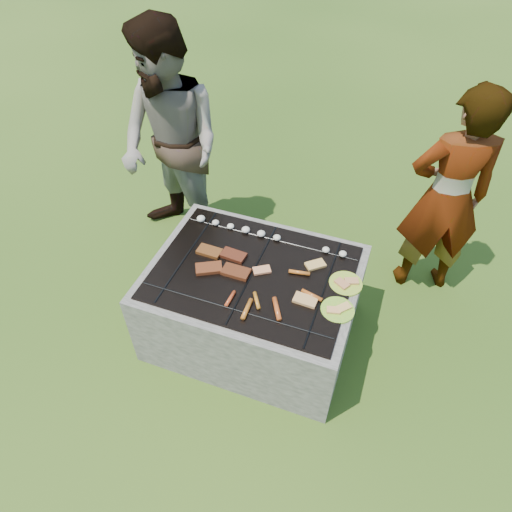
{
  "coord_description": "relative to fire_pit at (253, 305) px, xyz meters",
  "views": [
    {
      "loc": [
        0.69,
        -1.82,
        2.67
      ],
      "look_at": [
        0.0,
        0.05,
        0.7
      ],
      "focal_mm": 32.0,
      "sensor_mm": 36.0,
      "label": 1
    }
  ],
  "objects": [
    {
      "name": "lawn",
      "position": [
        0.0,
        0.0,
        -0.28
      ],
      "size": [
        60.0,
        60.0,
        0.0
      ],
      "primitive_type": "plane",
      "color": "#234210",
      "rests_on": "ground"
    },
    {
      "name": "fire_pit",
      "position": [
        0.0,
        0.0,
        0.0
      ],
      "size": [
        1.3,
        1.0,
        0.62
      ],
      "color": "#9B9489",
      "rests_on": "ground"
    },
    {
      "name": "mushrooms",
      "position": [
        -0.1,
        0.33,
        0.35
      ],
      "size": [
        1.05,
        0.06,
        0.04
      ],
      "color": "beige",
      "rests_on": "fire_pit"
    },
    {
      "name": "pork_slabs",
      "position": [
        -0.21,
        -0.0,
        0.34
      ],
      "size": [
        0.39,
        0.29,
        0.02
      ],
      "color": "#A0521D",
      "rests_on": "fire_pit"
    },
    {
      "name": "sausages",
      "position": [
        0.19,
        -0.18,
        0.34
      ],
      "size": [
        0.52,
        0.48,
        0.03
      ],
      "color": "orange",
      "rests_on": "fire_pit"
    },
    {
      "name": "bread_on_grate",
      "position": [
        0.29,
        0.01,
        0.34
      ],
      "size": [
        0.45,
        0.41,
        0.02
      ],
      "color": "#E6A276",
      "rests_on": "fire_pit"
    },
    {
      "name": "plate_far",
      "position": [
        0.56,
        0.1,
        0.33
      ],
      "size": [
        0.21,
        0.21,
        0.03
      ],
      "color": "gold",
      "rests_on": "fire_pit"
    },
    {
      "name": "plate_near",
      "position": [
        0.56,
        -0.11,
        0.33
      ],
      "size": [
        0.22,
        0.22,
        0.03
      ],
      "color": "yellow",
      "rests_on": "fire_pit"
    },
    {
      "name": "cook",
      "position": [
        1.04,
        0.92,
        0.52
      ],
      "size": [
        0.67,
        0.55,
        1.6
      ],
      "primitive_type": "imported",
      "rotation": [
        0.0,
        0.0,
        3.47
      ],
      "color": "gray",
      "rests_on": "ground"
    },
    {
      "name": "bystander",
      "position": [
        -0.91,
        0.72,
        0.61
      ],
      "size": [
        1.06,
        0.97,
        1.78
      ],
      "primitive_type": "imported",
      "rotation": [
        0.0,
        0.0,
        -0.42
      ],
      "color": "gray",
      "rests_on": "ground"
    }
  ]
}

